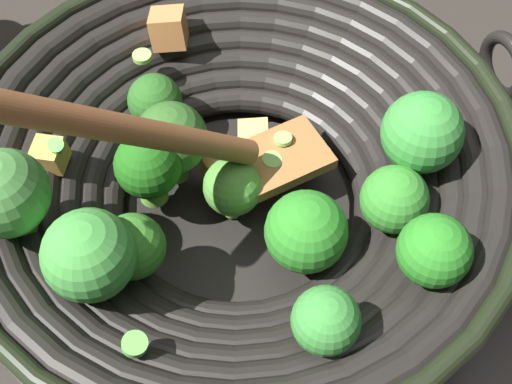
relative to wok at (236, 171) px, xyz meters
name	(u,v)px	position (x,y,z in m)	size (l,w,h in m)	color
ground_plane	(239,210)	(0.00, 0.00, -0.06)	(4.00, 4.00, 0.00)	#332D28
wok	(236,171)	(0.00, 0.00, 0.00)	(0.41, 0.41, 0.25)	black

